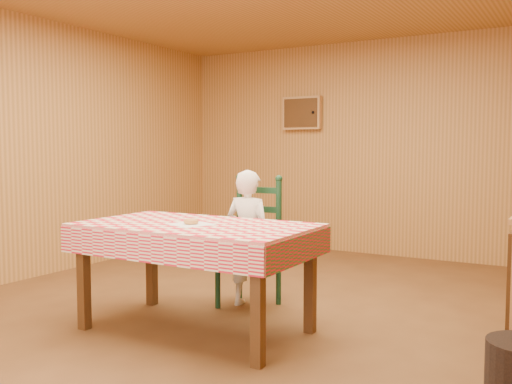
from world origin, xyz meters
TOP-DOWN VIEW (x-y plane):
  - ground at (0.00, 0.00)m, footprint 6.00×6.00m
  - cabin_walls at (-0.00, 0.53)m, footprint 5.10×6.05m
  - dining_table at (-0.09, -0.50)m, footprint 1.66×0.96m
  - ladder_chair at (-0.09, 0.29)m, footprint 0.44×0.40m
  - seated_child at (-0.09, 0.23)m, footprint 0.41×0.27m
  - napkin at (-0.09, -0.55)m, footprint 0.33×0.33m
  - donut at (-0.09, -0.55)m, footprint 0.13×0.13m

SIDE VIEW (x-z plane):
  - ground at x=0.00m, z-range 0.00..0.00m
  - ladder_chair at x=-0.09m, z-range -0.04..1.04m
  - seated_child at x=-0.09m, z-range 0.00..1.12m
  - dining_table at x=-0.09m, z-range 0.30..1.07m
  - napkin at x=-0.09m, z-range 0.77..0.77m
  - donut at x=-0.09m, z-range 0.77..0.81m
  - cabin_walls at x=0.00m, z-range 0.50..3.15m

